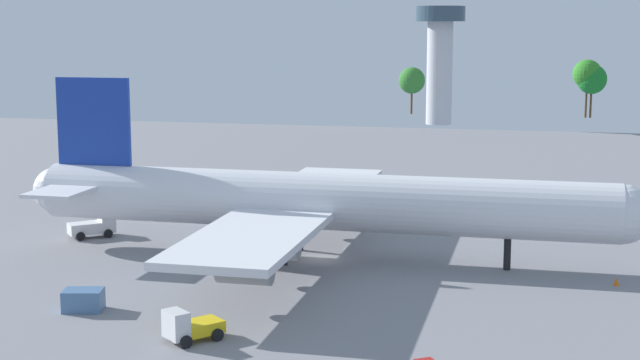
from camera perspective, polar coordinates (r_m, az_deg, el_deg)
The scene contains 8 objects.
ground_plane at distance 96.10m, azimuth 0.00°, elevation -4.75°, with size 252.38×252.38×0.00m, color gray.
cargo_airplane at distance 94.96m, azimuth -0.24°, elevation -1.32°, with size 63.10×50.72×17.93m.
pushback_tractor at distance 72.04m, azimuth -7.84°, elevation -8.69°, with size 4.41×4.67×2.55m.
maintenance_van at distance 108.67m, azimuth -13.43°, elevation -2.74°, with size 5.19×4.94×2.32m.
cargo_container_fore at distance 81.26m, azimuth -14.01°, elevation -7.00°, with size 3.60×2.86×1.78m.
safety_cone_nose at distance 90.48m, azimuth 17.34°, elevation -5.83°, with size 0.52×0.52×0.74m, color orange.
control_tower at distance 228.14m, azimuth 7.20°, elevation 7.57°, with size 11.54×11.54×27.81m.
tree_line_backdrop at distance 253.00m, azimuth 17.70°, elevation 5.84°, with size 94.57×7.59×14.83m.
Camera 1 is at (21.41, -90.77, 23.21)m, focal length 53.37 mm.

